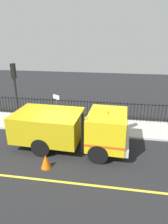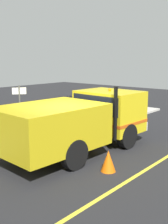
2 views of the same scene
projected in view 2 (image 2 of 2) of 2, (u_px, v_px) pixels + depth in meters
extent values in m
plane|color=#232326|center=(69.00, 157.00, 9.68)|extent=(45.95, 45.95, 0.00)
cube|color=beige|center=(19.00, 140.00, 11.50)|extent=(2.59, 20.89, 0.12)
cube|color=yellow|center=(134.00, 177.00, 8.00)|extent=(0.12, 18.80, 0.01)
cube|color=yellow|center=(109.00, 111.00, 11.31)|extent=(2.53, 1.96, 1.62)
cube|color=black|center=(109.00, 102.00, 11.24)|extent=(2.34, 1.99, 0.71)
cube|color=gold|center=(51.00, 126.00, 9.11)|extent=(2.61, 3.58, 1.40)
cube|color=silver|center=(123.00, 122.00, 12.15)|extent=(2.33, 0.31, 0.36)
cube|color=#DB5914|center=(109.00, 119.00, 11.38)|extent=(2.56, 1.98, 0.12)
cylinder|color=black|center=(85.00, 126.00, 12.01)|extent=(0.35, 0.97, 0.96)
cylinder|color=black|center=(127.00, 136.00, 10.52)|extent=(0.35, 0.97, 0.96)
cylinder|color=black|center=(32.00, 140.00, 9.98)|extent=(0.35, 0.97, 0.96)
cylinder|color=black|center=(74.00, 154.00, 8.49)|extent=(0.35, 0.97, 0.96)
sphere|color=orange|center=(110.00, 90.00, 11.15)|extent=(0.12, 0.12, 0.12)
cylinder|color=black|center=(115.00, 114.00, 9.83)|extent=(0.14, 0.14, 1.94)
cube|color=#264C99|center=(82.00, 103.00, 13.33)|extent=(0.40, 0.54, 0.62)
sphere|color=#997051|center=(82.00, 95.00, 13.25)|extent=(0.23, 0.23, 0.23)
sphere|color=#14193F|center=(82.00, 93.00, 13.23)|extent=(0.22, 0.22, 0.22)
cylinder|color=tan|center=(83.00, 118.00, 13.55)|extent=(0.12, 0.12, 0.83)
cylinder|color=tan|center=(82.00, 118.00, 13.38)|extent=(0.12, 0.12, 0.83)
cylinder|color=#264C99|center=(84.00, 103.00, 13.59)|extent=(0.09, 0.09, 0.59)
cylinder|color=#264C99|center=(80.00, 105.00, 13.07)|extent=(0.09, 0.09, 0.59)
cylinder|color=black|center=(116.00, 98.00, 18.73)|extent=(0.04, 0.04, 1.29)
cylinder|color=black|center=(114.00, 98.00, 18.56)|extent=(0.04, 0.04, 1.29)
cylinder|color=black|center=(112.00, 99.00, 18.39)|extent=(0.04, 0.04, 1.29)
cylinder|color=black|center=(110.00, 99.00, 18.22)|extent=(0.04, 0.04, 1.29)
cylinder|color=black|center=(108.00, 100.00, 18.05)|extent=(0.04, 0.04, 1.29)
cylinder|color=black|center=(106.00, 100.00, 17.88)|extent=(0.04, 0.04, 1.29)
cylinder|color=black|center=(104.00, 100.00, 17.71)|extent=(0.04, 0.04, 1.29)
cylinder|color=black|center=(102.00, 101.00, 17.54)|extent=(0.04, 0.04, 1.29)
cylinder|color=black|center=(100.00, 101.00, 17.37)|extent=(0.04, 0.04, 1.29)
cylinder|color=black|center=(98.00, 102.00, 17.20)|extent=(0.04, 0.04, 1.29)
cylinder|color=black|center=(96.00, 102.00, 17.03)|extent=(0.04, 0.04, 1.29)
cylinder|color=black|center=(93.00, 102.00, 16.86)|extent=(0.04, 0.04, 1.29)
cylinder|color=black|center=(91.00, 103.00, 16.69)|extent=(0.04, 0.04, 1.29)
cylinder|color=black|center=(88.00, 103.00, 16.52)|extent=(0.04, 0.04, 1.29)
cylinder|color=black|center=(86.00, 104.00, 16.35)|extent=(0.04, 0.04, 1.29)
cylinder|color=black|center=(83.00, 104.00, 16.18)|extent=(0.04, 0.04, 1.29)
cylinder|color=black|center=(81.00, 105.00, 16.01)|extent=(0.04, 0.04, 1.29)
cylinder|color=black|center=(78.00, 105.00, 15.84)|extent=(0.04, 0.04, 1.29)
cylinder|color=black|center=(76.00, 106.00, 15.67)|extent=(0.04, 0.04, 1.29)
cylinder|color=black|center=(73.00, 106.00, 15.50)|extent=(0.04, 0.04, 1.29)
cylinder|color=black|center=(70.00, 107.00, 15.33)|extent=(0.04, 0.04, 1.29)
cylinder|color=black|center=(67.00, 107.00, 15.17)|extent=(0.04, 0.04, 1.29)
cylinder|color=black|center=(64.00, 108.00, 15.00)|extent=(0.04, 0.04, 1.29)
cylinder|color=black|center=(61.00, 108.00, 14.83)|extent=(0.04, 0.04, 1.29)
cylinder|color=black|center=(58.00, 109.00, 14.66)|extent=(0.04, 0.04, 1.29)
cylinder|color=black|center=(55.00, 109.00, 14.49)|extent=(0.04, 0.04, 1.29)
cylinder|color=black|center=(52.00, 110.00, 14.32)|extent=(0.04, 0.04, 1.29)
cylinder|color=black|center=(49.00, 111.00, 14.15)|extent=(0.04, 0.04, 1.29)
cylinder|color=black|center=(45.00, 111.00, 13.98)|extent=(0.04, 0.04, 1.29)
cylinder|color=black|center=(42.00, 112.00, 13.81)|extent=(0.04, 0.04, 1.29)
cylinder|color=black|center=(38.00, 113.00, 13.64)|extent=(0.04, 0.04, 1.29)
cylinder|color=black|center=(35.00, 113.00, 13.47)|extent=(0.04, 0.04, 1.29)
cylinder|color=black|center=(31.00, 114.00, 13.30)|extent=(0.04, 0.04, 1.29)
cylinder|color=black|center=(27.00, 115.00, 13.13)|extent=(0.04, 0.04, 1.29)
cylinder|color=black|center=(24.00, 115.00, 12.96)|extent=(0.04, 0.04, 1.29)
cylinder|color=black|center=(20.00, 116.00, 12.79)|extent=(0.04, 0.04, 1.29)
cylinder|color=black|center=(15.00, 117.00, 12.62)|extent=(0.04, 0.04, 1.29)
cylinder|color=black|center=(11.00, 118.00, 12.45)|extent=(0.04, 0.04, 1.29)
cylinder|color=black|center=(7.00, 118.00, 12.28)|extent=(0.04, 0.04, 1.29)
cylinder|color=black|center=(2.00, 119.00, 12.11)|extent=(0.04, 0.04, 1.29)
cube|color=black|center=(2.00, 107.00, 12.01)|extent=(0.04, 17.75, 0.04)
cube|color=black|center=(3.00, 130.00, 12.20)|extent=(0.04, 17.75, 0.04)
cube|color=gray|center=(104.00, 105.00, 16.55)|extent=(0.60, 0.35, 1.10)
cone|color=orange|center=(108.00, 161.00, 8.36)|extent=(0.46, 0.46, 0.66)
cylinder|color=#4C4C4C|center=(20.00, 117.00, 10.14)|extent=(0.06, 0.06, 2.31)
cube|color=white|center=(19.00, 91.00, 9.96)|extent=(0.30, 0.44, 0.24)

